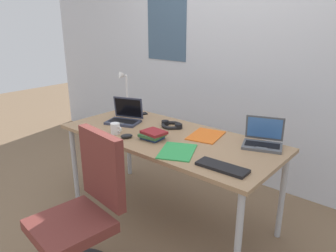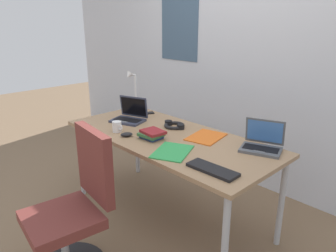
% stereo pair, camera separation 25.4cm
% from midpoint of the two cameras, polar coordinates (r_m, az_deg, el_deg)
% --- Properties ---
extents(ground_plane, '(12.00, 12.00, 0.00)m').
position_cam_midpoint_polar(ground_plane, '(2.91, -2.60, -15.54)').
color(ground_plane, '#7A6047').
extents(wall_back, '(6.00, 0.13, 2.60)m').
position_cam_midpoint_polar(wall_back, '(3.32, 10.34, 12.53)').
color(wall_back, silver).
rests_on(wall_back, ground_plane).
extents(desk, '(1.80, 0.80, 0.74)m').
position_cam_midpoint_polar(desk, '(2.59, -2.81, -2.92)').
color(desk, '#9E7A56').
rests_on(desk, ground_plane).
extents(desk_lamp, '(0.12, 0.18, 0.40)m').
position_cam_midpoint_polar(desk_lamp, '(3.26, -9.95, 5.98)').
color(desk_lamp, white).
rests_on(desk_lamp, desk).
extents(laptop_by_keyboard, '(0.34, 0.31, 0.21)m').
position_cam_midpoint_polar(laptop_by_keyboard, '(2.93, -10.15, 1.45)').
color(laptop_by_keyboard, '#33384C').
rests_on(laptop_by_keyboard, desk).
extents(laptop_front_left, '(0.34, 0.31, 0.21)m').
position_cam_midpoint_polar(laptop_front_left, '(2.42, 13.59, -2.53)').
color(laptop_front_left, '#515459').
rests_on(laptop_front_left, desk).
extents(external_keyboard, '(0.33, 0.13, 0.02)m').
position_cam_midpoint_polar(external_keyboard, '(2.02, 6.01, -7.35)').
color(external_keyboard, black).
rests_on(external_keyboard, desk).
extents(computer_mouse, '(0.10, 0.11, 0.03)m').
position_cam_midpoint_polar(computer_mouse, '(2.55, -10.20, -1.81)').
color(computer_mouse, black).
rests_on(computer_mouse, desk).
extents(cell_phone, '(0.12, 0.15, 0.01)m').
position_cam_midpoint_polar(cell_phone, '(3.16, -7.25, 2.11)').
color(cell_phone, black).
rests_on(cell_phone, desk).
extents(headphones, '(0.21, 0.18, 0.04)m').
position_cam_midpoint_polar(headphones, '(2.77, -1.96, 0.12)').
color(headphones, black).
rests_on(headphones, desk).
extents(pill_bottle, '(0.04, 0.04, 0.08)m').
position_cam_midpoint_polar(pill_bottle, '(3.13, -10.53, 2.46)').
color(pill_bottle, gold).
rests_on(pill_bottle, desk).
extents(book_stack, '(0.19, 0.17, 0.07)m').
position_cam_midpoint_polar(book_stack, '(2.50, -5.63, -1.60)').
color(book_stack, navy).
rests_on(book_stack, desk).
extents(paper_folder_near_lamp, '(0.29, 0.35, 0.01)m').
position_cam_midpoint_polar(paper_folder_near_lamp, '(2.56, 3.92, -1.74)').
color(paper_folder_near_lamp, orange).
rests_on(paper_folder_near_lamp, desk).
extents(paper_folder_back_right, '(0.34, 0.38, 0.01)m').
position_cam_midpoint_polar(paper_folder_back_right, '(2.26, -1.57, -4.56)').
color(paper_folder_back_right, green).
rests_on(paper_folder_back_right, desk).
extents(coffee_mug, '(0.11, 0.08, 0.09)m').
position_cam_midpoint_polar(coffee_mug, '(2.65, -12.02, -0.47)').
color(coffee_mug, white).
rests_on(coffee_mug, desk).
extents(office_chair, '(0.52, 0.56, 0.97)m').
position_cam_midpoint_polar(office_chair, '(2.23, -18.29, -16.10)').
color(office_chair, black).
rests_on(office_chair, ground_plane).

